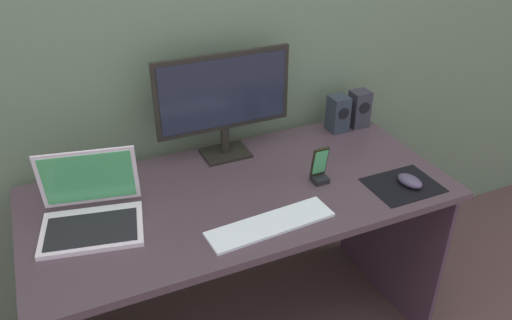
# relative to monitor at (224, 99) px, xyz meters

# --- Properties ---
(wall_back) EXTENTS (6.00, 0.04, 2.50)m
(wall_back) POSITION_rel_monitor_xyz_m (-0.05, 0.16, 0.25)
(wall_back) COLOR #62775A
(wall_back) RESTS_ON ground_plane
(desk) EXTENTS (1.50, 0.71, 0.76)m
(desk) POSITION_rel_monitor_xyz_m (-0.05, -0.26, -0.39)
(desk) COLOR #4B3A40
(desk) RESTS_ON ground_plane
(monitor) EXTENTS (0.53, 0.14, 0.42)m
(monitor) POSITION_rel_monitor_xyz_m (0.00, 0.00, 0.00)
(monitor) COLOR black
(monitor) RESTS_ON desk
(speaker_right) EXTENTS (0.08, 0.08, 0.16)m
(speaker_right) POSITION_rel_monitor_xyz_m (0.63, 0.00, -0.16)
(speaker_right) COLOR #2E2F37
(speaker_right) RESTS_ON desk
(speaker_near_monitor) EXTENTS (0.08, 0.09, 0.16)m
(speaker_near_monitor) POSITION_rel_monitor_xyz_m (0.52, 0.00, -0.16)
(speaker_near_monitor) COLOR #2B333D
(speaker_near_monitor) RESTS_ON desk
(laptop) EXTENTS (0.36, 0.32, 0.23)m
(laptop) POSITION_rel_monitor_xyz_m (-0.55, -0.24, -0.19)
(laptop) COLOR white
(laptop) RESTS_ON desk
(keyboard_external) EXTENTS (0.43, 0.14, 0.01)m
(keyboard_external) POSITION_rel_monitor_xyz_m (-0.03, -0.49, -0.24)
(keyboard_external) COLOR white
(keyboard_external) RESTS_ON desk
(mousepad) EXTENTS (0.25, 0.20, 0.00)m
(mousepad) POSITION_rel_monitor_xyz_m (0.50, -0.47, -0.24)
(mousepad) COLOR black
(mousepad) RESTS_ON desk
(mouse) EXTENTS (0.08, 0.11, 0.04)m
(mouse) POSITION_rel_monitor_xyz_m (0.52, -0.48, -0.22)
(mouse) COLOR #50445D
(mouse) RESTS_ON mousepad
(phone_in_dock) EXTENTS (0.06, 0.05, 0.14)m
(phone_in_dock) POSITION_rel_monitor_xyz_m (0.24, -0.32, -0.19)
(phone_in_dock) COLOR black
(phone_in_dock) RESTS_ON desk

